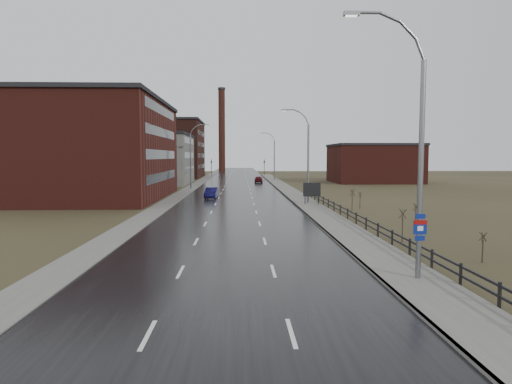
{
  "coord_description": "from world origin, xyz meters",
  "views": [
    {
      "loc": [
        0.66,
        -18.26,
        5.75
      ],
      "look_at": [
        1.89,
        16.85,
        3.0
      ],
      "focal_mm": 32.0,
      "sensor_mm": 36.0,
      "label": 1
    }
  ],
  "objects": [
    {
      "name": "warehouse_near",
      "position": [
        -20.99,
        45.0,
        6.76
      ],
      "size": [
        22.44,
        28.56,
        13.5
      ],
      "color": "#471914",
      "rests_on": "ground"
    },
    {
      "name": "warehouse_far",
      "position": [
        -22.99,
        108.0,
        7.76
      ],
      "size": [
        26.52,
        24.48,
        15.5
      ],
      "color": "#331611",
      "rests_on": "ground"
    },
    {
      "name": "guardrail",
      "position": [
        10.3,
        18.31,
        0.71
      ],
      "size": [
        0.1,
        53.05,
        1.1
      ],
      "color": "black",
      "rests_on": "ground"
    },
    {
      "name": "building_right",
      "position": [
        30.3,
        82.0,
        4.26
      ],
      "size": [
        18.36,
        16.32,
        8.5
      ],
      "color": "#471914",
      "rests_on": "ground"
    },
    {
      "name": "smokestack",
      "position": [
        -6.0,
        150.0,
        15.5
      ],
      "size": [
        2.7,
        2.7,
        30.7
      ],
      "color": "#331611",
      "rests_on": "ground"
    },
    {
      "name": "streetlight_right_far",
      "position": [
        8.5,
        90.0,
        5.84
      ],
      "size": [
        3.36,
        0.28,
        11.35
      ],
      "color": "slate",
      "rests_on": "ground"
    },
    {
      "name": "streetlight_right_mid",
      "position": [
        8.5,
        36.0,
        5.84
      ],
      "size": [
        3.36,
        0.28,
        11.35
      ],
      "color": "slate",
      "rests_on": "ground"
    },
    {
      "name": "streetlight_main",
      "position": [
        8.47,
        2.0,
        6.06
      ],
      "size": [
        3.91,
        0.29,
        12.11
      ],
      "color": "slate",
      "rests_on": "ground"
    },
    {
      "name": "car_near",
      "position": [
        -3.25,
        43.69,
        0.73
      ],
      "size": [
        1.79,
        4.53,
        1.47
      ],
      "primitive_type": "imported",
      "rotation": [
        0.0,
        0.0,
        -0.05
      ],
      "color": "#0D0C3C",
      "rests_on": "ground"
    },
    {
      "name": "streetlight_left",
      "position": [
        -7.7,
        62.0,
        5.84
      ],
      "size": [
        3.36,
        0.28,
        11.35
      ],
      "color": "slate",
      "rests_on": "ground"
    },
    {
      "name": "shrub_d",
      "position": [
        14.58,
        17.17,
        1.09
      ],
      "size": [
        0.49,
        0.52,
        2.06
      ],
      "color": "#382D23",
      "rests_on": "ground"
    },
    {
      "name": "sidewalk_left",
      "position": [
        -8.2,
        60.0,
        0.06
      ],
      "size": [
        2.4,
        260.0,
        0.12
      ],
      "primitive_type": "cube",
      "color": "#595651",
      "rests_on": "ground"
    },
    {
      "name": "shrub_f",
      "position": [
        13.86,
        31.24,
        0.98
      ],
      "size": [
        0.44,
        0.47,
        1.84
      ],
      "color": "#382D23",
      "rests_on": "ground"
    },
    {
      "name": "ground",
      "position": [
        0.0,
        0.0,
        0.0
      ],
      "size": [
        320.0,
        320.0,
        0.0
      ],
      "primitive_type": "plane",
      "color": "#2D2819",
      "rests_on": "ground"
    },
    {
      "name": "curb_right",
      "position": [
        7.08,
        35.0,
        0.09
      ],
      "size": [
        0.16,
        180.0,
        0.18
      ],
      "primitive_type": "cube",
      "color": "slate",
      "rests_on": "ground"
    },
    {
      "name": "traffic_light_left",
      "position": [
        -8.0,
        120.0,
        4.6
      ],
      "size": [
        0.58,
        2.73,
        5.3
      ],
      "color": "black",
      "rests_on": "ground"
    },
    {
      "name": "shrub_c",
      "position": [
        11.53,
        11.61,
        1.2
      ],
      "size": [
        0.54,
        0.56,
        2.25
      ],
      "color": "#382D23",
      "rests_on": "ground"
    },
    {
      "name": "road",
      "position": [
        0.0,
        60.0,
        0.03
      ],
      "size": [
        14.0,
        300.0,
        0.06
      ],
      "primitive_type": "cube",
      "color": "black",
      "rests_on": "ground"
    },
    {
      "name": "traffic_light_right",
      "position": [
        8.0,
        120.0,
        4.6
      ],
      "size": [
        0.58,
        2.73,
        5.3
      ],
      "color": "black",
      "rests_on": "ground"
    },
    {
      "name": "shrub_e",
      "position": [
        11.92,
        26.95,
        1.34
      ],
      "size": [
        0.6,
        0.63,
        2.52
      ],
      "color": "#382D23",
      "rests_on": "ground"
    },
    {
      "name": "shrub_b",
      "position": [
        13.78,
        5.62,
        0.89
      ],
      "size": [
        0.41,
        0.43,
        1.68
      ],
      "color": "#382D23",
      "rests_on": "ground"
    },
    {
      "name": "billboard",
      "position": [
        9.1,
        34.94,
        1.78
      ],
      "size": [
        2.06,
        0.17,
        2.67
      ],
      "color": "black",
      "rests_on": "ground"
    },
    {
      "name": "warehouse_mid",
      "position": [
        -17.99,
        78.0,
        5.26
      ],
      "size": [
        16.32,
        20.4,
        10.5
      ],
      "color": "slate",
      "rests_on": "ground"
    },
    {
      "name": "sidewalk_right",
      "position": [
        8.6,
        35.0,
        0.09
      ],
      "size": [
        3.2,
        180.0,
        0.18
      ],
      "primitive_type": "cube",
      "color": "#595651",
      "rests_on": "ground"
    },
    {
      "name": "car_far",
      "position": [
        4.65,
        80.08,
        0.75
      ],
      "size": [
        1.92,
        4.45,
        1.5
      ],
      "primitive_type": "imported",
      "rotation": [
        0.0,
        0.0,
        3.11
      ],
      "color": "#490C13",
      "rests_on": "ground"
    }
  ]
}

